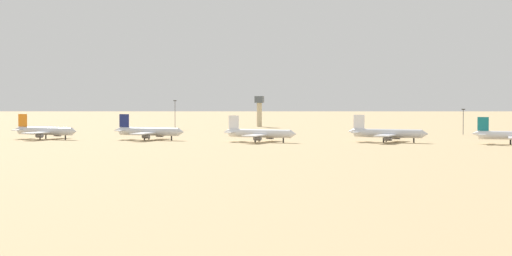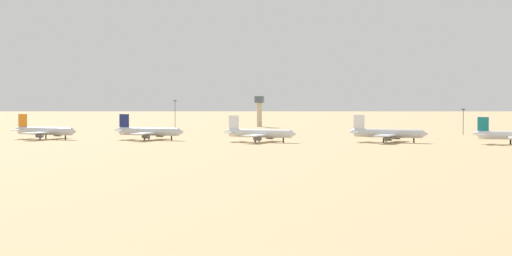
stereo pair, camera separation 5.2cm
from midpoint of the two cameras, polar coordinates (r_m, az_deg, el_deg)
The scene contains 10 objects.
ground at distance 373.79m, azimuth 0.45°, elevation -0.96°, with size 4000.00×4000.00×0.00m, color tan.
ridge_far_west at distance 1520.95m, azimuth -10.23°, elevation 3.16°, with size 223.40×215.66×90.14m, color slate.
ridge_west at distance 1464.79m, azimuth 6.45°, elevation 3.01°, with size 384.00×267.71×79.38m, color slate.
parked_jet_orange_0 at distance 412.82m, azimuth -13.54°, elevation -0.19°, with size 34.44×29.48×11.44m.
parked_jet_navy_1 at distance 398.24m, azimuth -6.98°, elevation -0.23°, with size 34.85×29.65×11.53m.
parked_jet_white_2 at distance 378.27m, azimuth 0.21°, elevation -0.35°, with size 34.07×29.21×11.34m.
parked_jet_white_3 at distance 380.39m, azimuth 8.49°, elevation -0.35°, with size 35.18×30.13×11.70m.
control_tower at distance 550.44m, azimuth 0.22°, elevation 1.29°, with size 5.20×5.20×19.16m.
light_pole_west at distance 456.13m, azimuth 13.28°, elevation 0.54°, with size 1.80×0.50×13.11m.
light_pole_mid at distance 510.38m, azimuth -5.27°, elevation 0.99°, with size 1.80×0.50×16.89m.
Camera 1 is at (70.08, -366.55, 21.22)m, focal length 61.74 mm.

